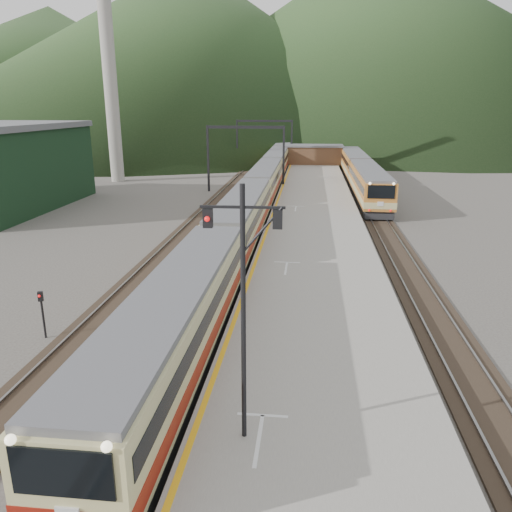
# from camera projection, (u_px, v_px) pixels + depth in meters

# --- Properties ---
(track_main) EXTENTS (2.60, 200.00, 0.23)m
(track_main) POSITION_uv_depth(u_px,v_px,m) (255.00, 217.00, 47.49)
(track_main) COLOR black
(track_main) RESTS_ON ground
(track_far) EXTENTS (2.60, 200.00, 0.23)m
(track_far) POSITION_uv_depth(u_px,v_px,m) (204.00, 216.00, 48.01)
(track_far) COLOR black
(track_far) RESTS_ON ground
(track_second) EXTENTS (2.60, 200.00, 0.23)m
(track_second) POSITION_uv_depth(u_px,v_px,m) (378.00, 220.00, 46.31)
(track_second) COLOR black
(track_second) RESTS_ON ground
(platform) EXTENTS (8.00, 100.00, 1.00)m
(platform) POSITION_uv_depth(u_px,v_px,m) (315.00, 219.00, 44.89)
(platform) COLOR gray
(platform) RESTS_ON ground
(gantry_near) EXTENTS (9.55, 0.25, 8.00)m
(gantry_near) POSITION_uv_depth(u_px,v_px,m) (245.00, 146.00, 60.46)
(gantry_near) COLOR black
(gantry_near) RESTS_ON ground
(gantry_far) EXTENTS (9.55, 0.25, 8.00)m
(gantry_far) POSITION_uv_depth(u_px,v_px,m) (264.00, 134.00, 84.25)
(gantry_far) COLOR black
(gantry_far) RESTS_ON ground
(smokestack) EXTENTS (1.80, 1.80, 30.00)m
(smokestack) POSITION_uv_depth(u_px,v_px,m) (109.00, 69.00, 66.36)
(smokestack) COLOR #9E998E
(smokestack) RESTS_ON ground
(station_shed) EXTENTS (9.40, 4.40, 3.10)m
(station_shed) POSITION_uv_depth(u_px,v_px,m) (314.00, 154.00, 82.35)
(station_shed) COLOR brown
(station_shed) RESTS_ON platform
(hill_a) EXTENTS (180.00, 180.00, 60.00)m
(hill_a) POSITION_uv_depth(u_px,v_px,m) (192.00, 50.00, 185.66)
(hill_a) COLOR #26441F
(hill_a) RESTS_ON ground
(hill_b) EXTENTS (220.00, 220.00, 75.00)m
(hill_b) POSITION_uv_depth(u_px,v_px,m) (372.00, 39.00, 214.37)
(hill_b) COLOR #26441F
(hill_b) RESTS_ON ground
(hill_d) EXTENTS (200.00, 200.00, 55.00)m
(hill_d) POSITION_uv_depth(u_px,v_px,m) (55.00, 68.00, 242.17)
(hill_d) COLOR #26441F
(hill_d) RESTS_ON ground
(main_train) EXTENTS (2.81, 96.60, 3.43)m
(main_train) POSITION_uv_depth(u_px,v_px,m) (265.00, 182.00, 56.82)
(main_train) COLOR tan
(main_train) RESTS_ON track_main
(second_train) EXTENTS (2.96, 40.34, 3.62)m
(second_train) POSITION_uv_depth(u_px,v_px,m) (360.00, 172.00, 64.39)
(second_train) COLOR #BF742C
(second_train) RESTS_ON track_second
(signal_mast) EXTENTS (2.20, 0.25, 7.43)m
(signal_mast) POSITION_uv_depth(u_px,v_px,m) (243.00, 292.00, 13.38)
(signal_mast) COLOR black
(signal_mast) RESTS_ON platform
(short_signal_a) EXTENTS (0.26, 0.23, 2.27)m
(short_signal_a) POSITION_uv_depth(u_px,v_px,m) (99.00, 357.00, 18.31)
(short_signal_a) COLOR black
(short_signal_a) RESTS_ON ground
(short_signal_b) EXTENTS (0.27, 0.24, 2.27)m
(short_signal_b) POSITION_uv_depth(u_px,v_px,m) (210.00, 229.00, 37.29)
(short_signal_b) COLOR black
(short_signal_b) RESTS_ON ground
(short_signal_c) EXTENTS (0.26, 0.22, 2.27)m
(short_signal_c) POSITION_uv_depth(u_px,v_px,m) (42.00, 308.00, 22.67)
(short_signal_c) COLOR black
(short_signal_c) RESTS_ON ground
(worker) EXTENTS (0.64, 0.45, 1.67)m
(worker) POSITION_uv_depth(u_px,v_px,m) (21.00, 438.00, 14.83)
(worker) COLOR black
(worker) RESTS_ON ground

